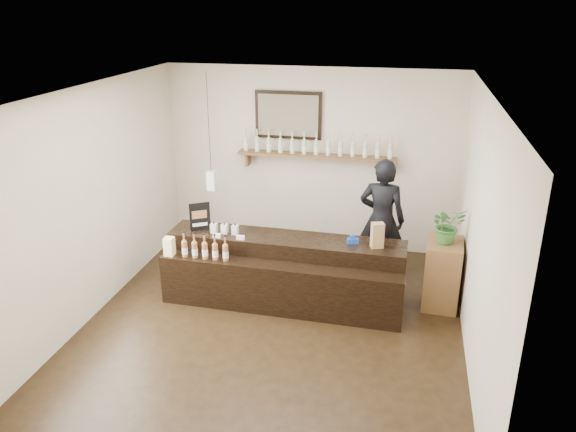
# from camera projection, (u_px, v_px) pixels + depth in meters

# --- Properties ---
(ground) EXTENTS (5.00, 5.00, 0.00)m
(ground) POSITION_uv_depth(u_px,v_px,m) (273.00, 324.00, 6.86)
(ground) COLOR black
(ground) RESTS_ON ground
(room_shell) EXTENTS (5.00, 5.00, 5.00)m
(room_shell) POSITION_uv_depth(u_px,v_px,m) (272.00, 192.00, 6.25)
(room_shell) COLOR beige
(room_shell) RESTS_ON ground
(back_wall_decor) EXTENTS (2.66, 0.96, 1.69)m
(back_wall_decor) POSITION_uv_depth(u_px,v_px,m) (300.00, 139.00, 8.42)
(back_wall_decor) COLOR brown
(back_wall_decor) RESTS_ON ground
(counter) EXTENTS (3.08, 0.88, 1.01)m
(counter) POSITION_uv_depth(u_px,v_px,m) (283.00, 273.00, 7.25)
(counter) COLOR black
(counter) RESTS_ON ground
(promo_sign) EXTENTS (0.24, 0.16, 0.38)m
(promo_sign) POSITION_uv_depth(u_px,v_px,m) (200.00, 217.00, 7.35)
(promo_sign) COLOR black
(promo_sign) RESTS_ON counter
(paper_bag) EXTENTS (0.17, 0.15, 0.32)m
(paper_bag) POSITION_uv_depth(u_px,v_px,m) (377.00, 235.00, 6.84)
(paper_bag) COLOR #9C7E4B
(paper_bag) RESTS_ON counter
(tape_dispenser) EXTENTS (0.15, 0.09, 0.12)m
(tape_dispenser) POSITION_uv_depth(u_px,v_px,m) (353.00, 240.00, 6.99)
(tape_dispenser) COLOR #1740A5
(tape_dispenser) RESTS_ON counter
(side_cabinet) EXTENTS (0.48, 0.63, 0.87)m
(side_cabinet) POSITION_uv_depth(u_px,v_px,m) (442.00, 274.00, 7.16)
(side_cabinet) COLOR brown
(side_cabinet) RESTS_ON ground
(potted_plant) EXTENTS (0.53, 0.50, 0.46)m
(potted_plant) POSITION_uv_depth(u_px,v_px,m) (448.00, 225.00, 6.92)
(potted_plant) COLOR #31692A
(potted_plant) RESTS_ON side_cabinet
(shopkeeper) EXTENTS (0.77, 0.56, 1.97)m
(shopkeeper) POSITION_uv_depth(u_px,v_px,m) (382.00, 212.00, 7.69)
(shopkeeper) COLOR black
(shopkeeper) RESTS_ON ground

